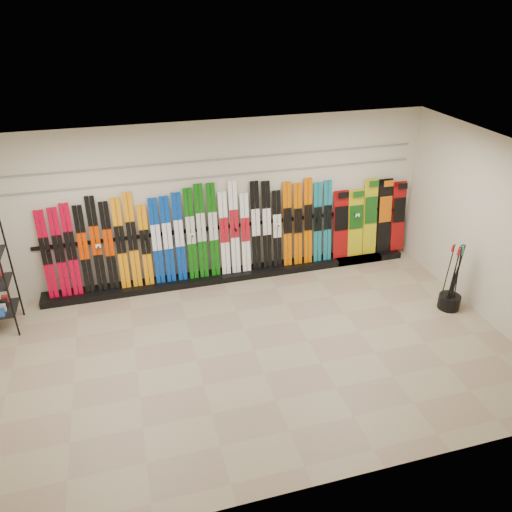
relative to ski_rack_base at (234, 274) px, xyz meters
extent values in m
plane|color=gray|center=(-0.22, -2.28, -0.06)|extent=(8.00, 8.00, 0.00)
plane|color=beige|center=(-0.22, 0.22, 1.44)|extent=(8.00, 0.00, 8.00)
plane|color=beige|center=(3.78, -2.28, 1.44)|extent=(0.00, 5.00, 5.00)
plane|color=silver|center=(-0.22, -2.28, 2.94)|extent=(8.00, 8.00, 0.00)
cube|color=black|center=(0.00, 0.00, 0.00)|extent=(8.00, 0.40, 0.12)
cube|color=#C10121|center=(-3.27, 0.06, 0.86)|extent=(0.17, 0.23, 1.59)
cube|color=#C10121|center=(-3.06, 0.06, 0.87)|extent=(0.17, 0.23, 1.62)
cube|color=#C10121|center=(-2.86, 0.06, 0.89)|extent=(0.17, 0.24, 1.67)
cube|color=black|center=(-2.66, 0.06, 0.86)|extent=(0.17, 0.23, 1.61)
cube|color=black|center=(-2.44, 0.07, 0.93)|extent=(0.17, 0.25, 1.75)
cube|color=black|center=(-2.23, 0.06, 0.87)|extent=(0.17, 0.23, 1.63)
cube|color=orange|center=(-2.03, 0.06, 0.90)|extent=(0.17, 0.24, 1.68)
cube|color=orange|center=(-1.82, 0.07, 0.94)|extent=(0.17, 0.25, 1.76)
cube|color=orange|center=(-1.60, 0.05, 0.81)|extent=(0.17, 0.22, 1.51)
cube|color=#06379E|center=(-1.40, 0.06, 0.86)|extent=(0.17, 0.23, 1.61)
cube|color=#06379E|center=(-1.20, 0.06, 0.87)|extent=(0.17, 0.23, 1.62)
cube|color=#06379E|center=(-0.99, 0.06, 0.89)|extent=(0.17, 0.24, 1.67)
cube|color=#0D5C0C|center=(-0.77, 0.07, 0.92)|extent=(0.17, 0.25, 1.73)
cube|color=#0D5C0C|center=(-0.58, 0.07, 0.95)|extent=(0.17, 0.25, 1.78)
cube|color=#0D5C0C|center=(-0.36, 0.07, 0.95)|extent=(0.17, 0.25, 1.78)
cube|color=white|center=(-0.15, 0.06, 0.86)|extent=(0.17, 0.23, 1.59)
cube|color=white|center=(0.05, 0.07, 0.95)|extent=(0.17, 0.25, 1.78)
cube|color=white|center=(0.26, 0.05, 0.82)|extent=(0.17, 0.22, 1.53)
cube|color=black|center=(0.46, 0.07, 0.93)|extent=(0.17, 0.25, 1.74)
cube|color=black|center=(0.68, 0.06, 0.92)|extent=(0.17, 0.25, 1.72)
cube|color=black|center=(0.88, 0.05, 0.82)|extent=(0.17, 0.22, 1.52)
cube|color=#D76100|center=(1.09, 0.06, 0.89)|extent=(0.17, 0.24, 1.67)
cube|color=#D76100|center=(1.31, 0.06, 0.87)|extent=(0.17, 0.23, 1.62)
cube|color=#D76100|center=(1.52, 0.06, 0.91)|extent=(0.17, 0.24, 1.70)
cube|color=#156D7F|center=(1.72, 0.06, 0.86)|extent=(0.17, 0.23, 1.60)
cube|color=#156D7F|center=(1.93, 0.06, 0.87)|extent=(0.17, 0.23, 1.62)
cube|color=#990C0C|center=(2.23, 0.07, 0.75)|extent=(0.31, 0.22, 1.38)
cube|color=gold|center=(2.54, 0.07, 0.74)|extent=(0.32, 0.21, 1.37)
cube|color=gold|center=(2.87, 0.08, 0.83)|extent=(0.29, 0.24, 1.55)
cube|color=black|center=(3.19, 0.08, 0.82)|extent=(0.30, 0.24, 1.52)
cube|color=#990C0C|center=(3.51, 0.07, 0.78)|extent=(0.30, 0.22, 1.44)
cylinder|color=black|center=(3.38, -2.07, 0.07)|extent=(0.37, 0.37, 0.25)
cylinder|color=black|center=(3.33, -2.11, 0.55)|extent=(0.07, 0.11, 1.18)
cylinder|color=black|center=(3.37, -2.05, 0.55)|extent=(0.16, 0.11, 1.17)
cylinder|color=black|center=(3.40, -2.05, 0.55)|extent=(0.11, 0.09, 1.18)
cylinder|color=black|center=(3.48, -1.98, 0.55)|extent=(0.05, 0.09, 1.18)
cylinder|color=black|center=(3.29, -1.98, 0.55)|extent=(0.15, 0.10, 1.17)
cylinder|color=black|center=(3.42, -2.07, 0.55)|extent=(0.15, 0.10, 1.17)
cylinder|color=black|center=(3.39, -2.10, 0.55)|extent=(0.09, 0.08, 1.18)
cylinder|color=black|center=(3.39, -2.12, 0.55)|extent=(0.03, 0.11, 1.18)
cylinder|color=black|center=(3.31, -2.11, 0.55)|extent=(0.09, 0.03, 1.18)
cube|color=gray|center=(-0.22, 0.20, 1.94)|extent=(7.60, 0.02, 0.03)
cube|color=gray|center=(-0.22, 0.20, 2.24)|extent=(7.60, 0.02, 0.03)
camera|label=1|loc=(-1.86, -8.19, 4.86)|focal=35.00mm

